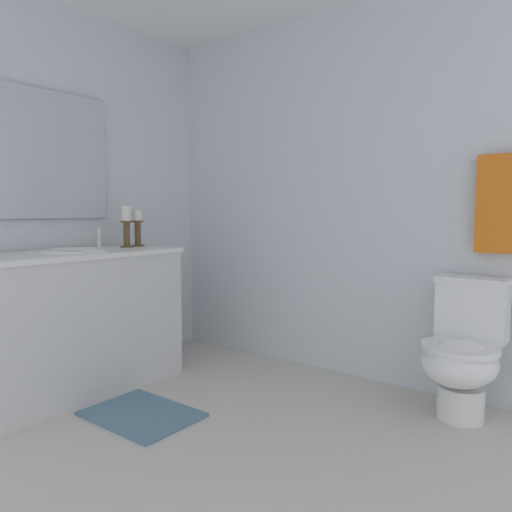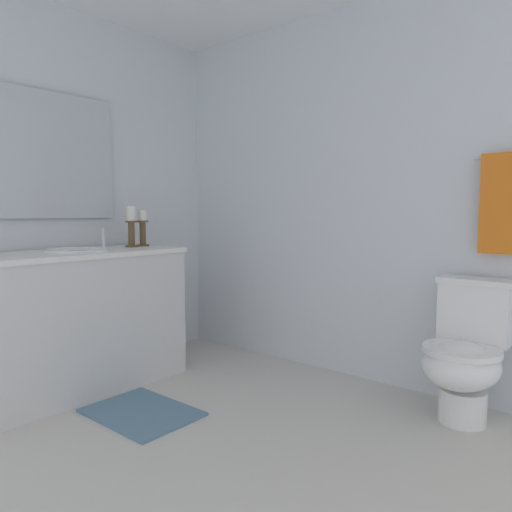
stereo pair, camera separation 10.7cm
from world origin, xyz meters
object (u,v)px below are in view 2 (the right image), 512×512
at_px(sink_basin, 77,257).
at_px(towel_near_vanity, 501,204).
at_px(candle_holder_short, 131,225).
at_px(toilet, 465,354).
at_px(bath_mat, 142,412).
at_px(mirror, 51,155).
at_px(vanity_cabinet, 79,320).
at_px(candle_holder_tall, 143,227).

bearing_deg(sink_basin, towel_near_vanity, 30.71).
bearing_deg(candle_holder_short, toilet, 16.67).
distance_m(towel_near_vanity, bath_mat, 2.25).
height_order(mirror, bath_mat, mirror).
xyz_separation_m(vanity_cabinet, towel_near_vanity, (2.10, 1.25, 0.72)).
height_order(candle_holder_tall, towel_near_vanity, towel_near_vanity).
bearing_deg(candle_holder_short, mirror, -119.46).
distance_m(mirror, candle_holder_short, 0.67).
height_order(sink_basin, bath_mat, sink_basin).
bearing_deg(candle_holder_tall, mirror, -113.17).
xyz_separation_m(vanity_cabinet, mirror, (-0.28, 0.00, 1.04)).
height_order(sink_basin, mirror, mirror).
height_order(sink_basin, candle_holder_short, candle_holder_short).
xyz_separation_m(vanity_cabinet, candle_holder_tall, (-0.05, 0.54, 0.57)).
relative_size(sink_basin, mirror, 0.45).
bearing_deg(candle_holder_short, towel_near_vanity, 20.92).
distance_m(candle_holder_short, bath_mat, 1.28).
bearing_deg(mirror, candle_holder_short, 60.54).
bearing_deg(bath_mat, toilet, 37.01).
bearing_deg(candle_holder_tall, bath_mat, -38.46).
bearing_deg(bath_mat, mirror, -180.00).
height_order(candle_holder_tall, toilet, candle_holder_tall).
distance_m(candle_holder_short, toilet, 2.23).
xyz_separation_m(sink_basin, bath_mat, (0.62, -0.00, -0.82)).
distance_m(vanity_cabinet, candle_holder_short, 0.73).
distance_m(candle_holder_tall, toilet, 2.22).
bearing_deg(vanity_cabinet, toilet, 27.45).
relative_size(candle_holder_short, towel_near_vanity, 0.52).
bearing_deg(vanity_cabinet, towel_near_vanity, 30.73).
height_order(vanity_cabinet, sink_basin, sink_basin).
distance_m(candle_holder_short, towel_near_vanity, 2.29).
bearing_deg(towel_near_vanity, mirror, -152.32).
bearing_deg(toilet, candle_holder_short, -163.33).
distance_m(mirror, bath_mat, 1.72).
bearing_deg(towel_near_vanity, candle_holder_tall, -161.68).
height_order(vanity_cabinet, bath_mat, vanity_cabinet).
relative_size(mirror, candle_holder_tall, 3.51).
height_order(vanity_cabinet, mirror, mirror).
bearing_deg(sink_basin, candle_holder_short, 94.81).
height_order(mirror, candle_holder_tall, mirror).
relative_size(sink_basin, candle_holder_short, 1.43).
xyz_separation_m(vanity_cabinet, toilet, (2.01, 1.04, -0.07)).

